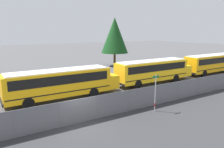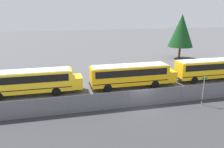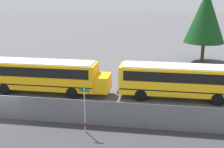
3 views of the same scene
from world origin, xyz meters
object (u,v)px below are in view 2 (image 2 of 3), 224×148
at_px(school_bus_3, 131,74).
at_px(street_sign, 203,90).
at_px(school_bus_4, 212,68).
at_px(tree_0, 181,31).
at_px(school_bus_2, 30,80).

distance_m(school_bus_3, street_sign, 9.19).
distance_m(school_bus_4, street_sign, 10.19).
relative_size(school_bus_4, tree_0, 1.26).
height_order(street_sign, tree_0, tree_0).
distance_m(school_bus_2, school_bus_3, 12.63).
bearing_deg(school_bus_2, street_sign, -22.17).
xyz_separation_m(school_bus_2, school_bus_4, (25.08, 0.14, 0.00)).
bearing_deg(school_bus_4, school_bus_2, -179.67).
bearing_deg(street_sign, school_bus_3, 127.98).
bearing_deg(school_bus_2, school_bus_4, 0.33).
bearing_deg(tree_0, street_sign, -114.58).
xyz_separation_m(school_bus_3, tree_0, (15.94, 15.24, 4.06)).
relative_size(street_sign, tree_0, 0.34).
relative_size(school_bus_2, street_sign, 3.69).
bearing_deg(tree_0, school_bus_2, -152.26).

